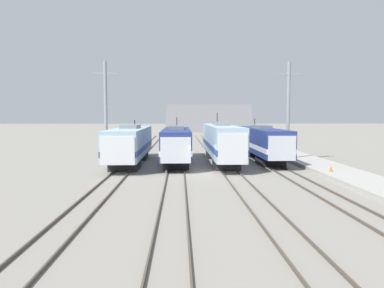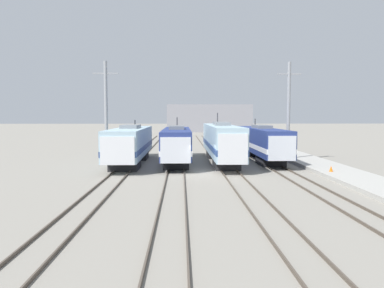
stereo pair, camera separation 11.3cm
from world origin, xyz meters
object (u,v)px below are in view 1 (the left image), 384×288
at_px(locomotive_far_right, 262,142).
at_px(catenary_tower_left, 106,110).
at_px(locomotive_center_right, 221,142).
at_px(catenary_tower_right, 288,110).
at_px(traffic_cone, 331,169).
at_px(locomotive_far_left, 130,144).
at_px(locomotive_center_left, 176,144).

bearing_deg(locomotive_far_right, catenary_tower_left, -176.29).
relative_size(locomotive_center_right, catenary_tower_left, 1.74).
bearing_deg(catenary_tower_right, traffic_cone, -84.57).
relative_size(catenary_tower_left, traffic_cone, 22.19).
xyz_separation_m(locomotive_far_left, locomotive_center_left, (4.79, 0.73, -0.06)).
bearing_deg(locomotive_center_left, catenary_tower_right, 4.68).
height_order(catenary_tower_left, catenary_tower_right, same).
xyz_separation_m(locomotive_center_left, locomotive_far_right, (9.58, 2.10, 0.01)).
distance_m(locomotive_far_right, catenary_tower_right, 4.50).
bearing_deg(traffic_cone, catenary_tower_left, 154.91).
bearing_deg(catenary_tower_left, catenary_tower_right, 0.00).
relative_size(locomotive_far_left, catenary_tower_left, 1.55).
relative_size(locomotive_center_left, catenary_tower_right, 1.50).
distance_m(locomotive_center_left, catenary_tower_right, 12.68).
relative_size(locomotive_center_right, traffic_cone, 38.67).
xyz_separation_m(locomotive_center_left, catenary_tower_right, (12.13, 0.99, 3.54)).
height_order(locomotive_far_right, traffic_cone, locomotive_far_right).
distance_m(locomotive_center_right, catenary_tower_left, 12.82).
bearing_deg(catenary_tower_left, locomotive_center_right, -3.41).
xyz_separation_m(locomotive_far_left, traffic_cone, (17.84, -7.93, -1.52)).
xyz_separation_m(locomotive_center_right, locomotive_far_right, (4.79, 1.85, -0.18)).
distance_m(locomotive_center_right, traffic_cone, 12.26).
bearing_deg(catenary_tower_right, locomotive_center_right, -174.28).
bearing_deg(locomotive_center_right, locomotive_center_left, -176.91).
distance_m(locomotive_center_left, catenary_tower_left, 8.41).
bearing_deg(locomotive_center_right, catenary_tower_left, 176.59).
xyz_separation_m(locomotive_far_left, locomotive_far_right, (14.37, 2.83, -0.05)).
height_order(locomotive_center_right, catenary_tower_right, catenary_tower_right).
bearing_deg(locomotive_far_left, catenary_tower_right, 5.80).
bearing_deg(locomotive_far_right, catenary_tower_right, -23.52).
height_order(locomotive_center_right, locomotive_far_right, locomotive_center_right).
bearing_deg(locomotive_far_left, locomotive_center_left, 8.62).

